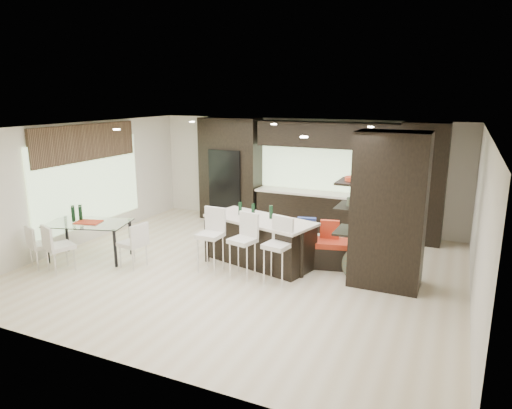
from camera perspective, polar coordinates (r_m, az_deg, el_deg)
The scene contains 22 objects.
ground at distance 8.91m, azimuth -1.61°, elevation -8.04°, with size 8.00×8.00×0.00m, color beige.
back_wall at distance 11.69m, azimuth 5.89°, elevation 4.02°, with size 8.00×0.02×2.70m, color silver.
left_wall at distance 10.84m, azimuth -21.06°, elevation 2.41°, with size 0.02×7.00×2.70m, color silver.
right_wall at distance 7.70m, azimuth 26.21°, elevation -2.43°, with size 0.02×7.00×2.70m, color silver.
ceiling at distance 8.30m, azimuth -1.73°, elevation 9.55°, with size 8.00×7.00×0.02m, color white.
window_left at distance 10.95m, azimuth -20.17°, elevation 2.59°, with size 0.04×3.20×1.90m, color #B2D199.
window_back at distance 11.45m, azimuth 8.71°, elevation 4.74°, with size 3.40×0.04×1.20m, color #B2D199.
stone_accent at distance 10.81m, azimuth -20.45°, elevation 7.27°, with size 0.08×3.00×0.80m, color brown.
ceiling_spots at distance 8.53m, azimuth -0.98°, elevation 9.52°, with size 4.00×3.00×0.02m, color white.
back_cabinetry at distance 11.23m, azimuth 7.77°, elevation 3.57°, with size 6.80×0.68×2.70m, color black.
refrigerator at distance 12.15m, azimuth -3.26°, elevation 2.52°, with size 0.90×0.68×1.90m, color black.
partition_column at distance 8.14m, azimuth 16.30°, elevation -0.72°, with size 1.20×0.80×2.70m, color black.
kitchen_island at distance 9.07m, azimuth 0.49°, elevation -4.56°, with size 2.20×0.94×0.92m, color black.
stool_left at distance 8.69m, azimuth -5.72°, elevation -5.24°, with size 0.43×0.43×0.98m, color white.
stool_mid at distance 8.39m, azimuth -1.69°, elevation -5.94°, with size 0.42×0.42×0.96m, color white.
stool_right at distance 8.14m, azimuth 2.61°, elevation -6.60°, with size 0.42×0.42×0.96m, color white.
bench at distance 9.08m, azimuth 7.80°, elevation -5.98°, with size 1.37×0.53×0.53m, color black.
floor_vase at distance 8.42m, azimuth 12.21°, elevation -5.43°, with size 0.43×0.43×1.17m, color #474E38, non-canonical shape.
dining_table at distance 9.92m, azimuth -20.06°, elevation -4.26°, with size 1.59×0.90×0.77m, color white.
chair_near at distance 9.41m, azimuth -23.29°, elevation -5.23°, with size 0.46×0.46×0.86m, color white.
chair_far at distance 9.80m, azimuth -25.16°, elevation -4.92°, with size 0.42×0.42×0.78m, color white.
chair_end at distance 9.20m, azimuth -15.13°, elevation -5.09°, with size 0.45×0.45×0.82m, color white.
Camera 1 is at (3.64, -7.44, 3.30)m, focal length 32.00 mm.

